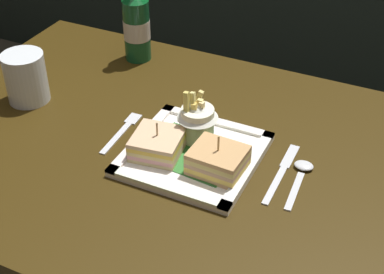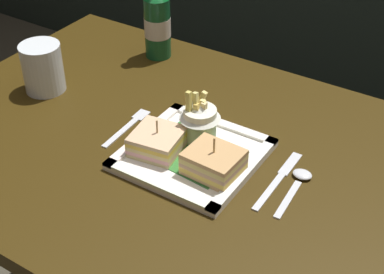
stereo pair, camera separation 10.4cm
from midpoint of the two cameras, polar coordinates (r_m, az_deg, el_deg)
dining_table at (r=1.17m, az=2.49°, el=-7.38°), size 1.14×0.74×0.76m
square_plate at (r=1.05m, az=2.90°, el=-1.88°), size 0.23×0.23×0.02m
sandwich_half_left at (r=1.04m, az=-0.62°, el=-0.54°), size 0.10×0.10×0.07m
sandwich_half_right at (r=1.00m, az=5.17°, el=-2.64°), size 0.10×0.08×0.07m
fries_cup at (r=1.06m, az=3.48°, el=1.80°), size 0.08×0.08×0.11m
beer_bottle at (r=1.35m, az=-1.25°, el=11.44°), size 0.06×0.06×0.24m
water_glass at (r=1.26m, az=-12.38°, el=6.41°), size 0.09×0.09×0.11m
fork at (r=1.14m, az=-3.74°, el=1.05°), size 0.03×0.14×0.00m
knife at (r=1.03m, az=11.63°, el=-4.12°), size 0.02×0.18×0.00m
spoon at (r=1.02m, az=13.48°, el=-4.41°), size 0.03×0.13×0.01m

